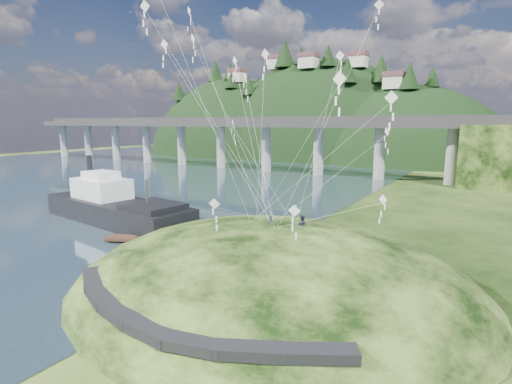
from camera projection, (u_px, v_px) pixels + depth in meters
The scene contains 10 objects.
ground at pixel (184, 274), 35.98m from camera, with size 320.00×320.00×0.00m, color black.
water at pixel (45, 178), 98.28m from camera, with size 240.00×240.00×0.00m, color #2B414F.
grass_hill at pixel (271, 302), 33.80m from camera, with size 36.00×32.00×13.00m.
footpath at pixel (167, 318), 23.60m from camera, with size 22.29×5.84×0.83m.
bridge at pixel (284, 137), 106.74m from camera, with size 160.00×11.00×15.00m.
far_ridge at pixel (306, 174), 162.26m from camera, with size 153.00×70.00×94.50m.
work_barge at pixel (115, 206), 54.49m from camera, with size 25.91×9.95×8.84m.
wooden_dock at pixel (159, 240), 45.16m from camera, with size 12.17×6.62×0.88m.
kite_flyers at pixel (295, 215), 33.75m from camera, with size 3.17×1.80×1.73m.
kite_swarm at pixel (264, 80), 30.38m from camera, with size 18.41×13.09×20.44m.
Camera 1 is at (23.46, -25.67, 13.53)m, focal length 28.00 mm.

